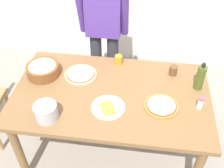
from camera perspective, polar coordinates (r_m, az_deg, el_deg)
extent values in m
plane|color=gray|center=(2.78, -0.14, -13.24)|extent=(8.00, 8.00, 0.00)
cube|color=brown|center=(2.22, -0.18, -2.20)|extent=(1.60, 0.96, 0.04)
cylinder|color=brown|center=(2.44, -19.02, -13.43)|extent=(0.07, 0.07, 0.72)
cylinder|color=brown|center=(2.92, -13.20, -0.79)|extent=(0.07, 0.07, 0.72)
cylinder|color=brown|center=(2.80, 15.78, -3.48)|extent=(0.07, 0.07, 0.72)
cylinder|color=#2D2D38|center=(3.03, -3.23, 3.88)|extent=(0.12, 0.12, 0.85)
cylinder|color=#2D2D38|center=(3.00, 0.15, 3.60)|extent=(0.12, 0.12, 0.85)
cube|color=#56389E|center=(2.64, -1.83, 15.80)|extent=(0.34, 0.20, 0.55)
cylinder|color=#56389E|center=(2.64, -6.68, 15.50)|extent=(0.07, 0.21, 0.55)
cylinder|color=#56389E|center=(2.57, 2.77, 15.03)|extent=(0.07, 0.21, 0.55)
cylinder|color=#A37A4C|center=(3.00, -20.68, -4.86)|extent=(0.04, 0.04, 0.45)
cylinder|color=beige|center=(2.38, -6.62, 1.99)|extent=(0.28, 0.28, 0.01)
cylinder|color=#B22D1E|center=(2.38, -6.63, 2.14)|extent=(0.25, 0.25, 0.00)
cylinder|color=beige|center=(2.38, -6.64, 2.21)|extent=(0.23, 0.23, 0.00)
cylinder|color=#C67A33|center=(2.12, 10.33, -4.57)|extent=(0.27, 0.27, 0.01)
cylinder|color=#B22D1E|center=(2.12, 10.35, -4.42)|extent=(0.23, 0.23, 0.00)
cylinder|color=beige|center=(2.12, 10.37, -4.34)|extent=(0.22, 0.22, 0.00)
cylinder|color=white|center=(2.08, -0.96, -4.93)|extent=(0.26, 0.26, 0.01)
cube|color=#CC8438|center=(2.06, -1.05, -5.10)|extent=(0.16, 0.17, 0.01)
cylinder|color=brown|center=(2.42, -14.34, 2.85)|extent=(0.28, 0.28, 0.10)
ellipsoid|color=beige|center=(2.40, -14.49, 3.59)|extent=(0.25, 0.25, 0.05)
cylinder|color=#47561E|center=(2.29, 18.11, 1.25)|extent=(0.07, 0.07, 0.22)
cylinder|color=black|center=(2.21, 18.79, 3.77)|extent=(0.03, 0.03, 0.04)
cylinder|color=#B7B7BC|center=(2.03, -13.73, -5.80)|extent=(0.17, 0.17, 0.12)
torus|color=#A5A5AD|center=(1.98, -14.02, -4.55)|extent=(0.17, 0.17, 0.01)
cylinder|color=orange|center=(2.48, 1.39, 5.13)|extent=(0.07, 0.07, 0.08)
cylinder|color=brown|center=(2.41, 12.78, 2.82)|extent=(0.07, 0.07, 0.08)
cylinder|color=white|center=(2.16, 18.11, -3.98)|extent=(0.04, 0.04, 0.09)
cylinder|color=#D84C66|center=(2.12, 18.40, -2.98)|extent=(0.04, 0.04, 0.02)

